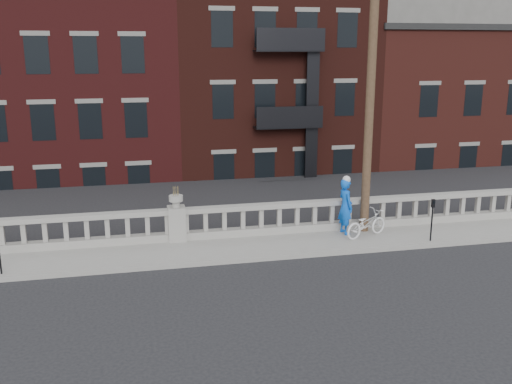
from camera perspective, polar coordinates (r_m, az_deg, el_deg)
ground at (r=14.77m, az=-6.53°, el=-10.19°), size 120.00×120.00×0.00m
sidewalk at (r=17.51m, az=-7.60°, el=-6.00°), size 32.00×2.20×0.15m
balustrade at (r=18.23m, az=-7.92°, el=-3.33°), size 28.00×0.34×1.03m
planter_pedestal at (r=18.18m, az=-7.94°, el=-2.75°), size 0.55×0.55×1.76m
lower_level at (r=36.67m, az=-9.68°, el=8.49°), size 80.00×44.00×20.80m
utility_pole at (r=18.61m, az=11.44°, el=11.29°), size 1.60×0.28×10.00m
parking_meter_c at (r=18.74m, az=17.21°, el=-2.22°), size 0.10×0.09×1.36m
bicycle at (r=18.76m, az=10.97°, el=-3.12°), size 1.76×1.17×0.87m
cyclist at (r=18.85m, az=8.94°, el=-1.43°), size 0.52×0.72×1.84m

